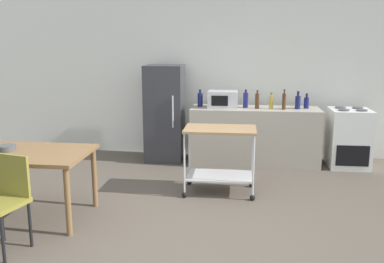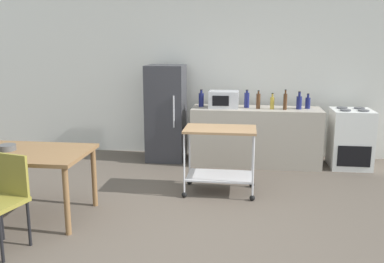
# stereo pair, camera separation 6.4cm
# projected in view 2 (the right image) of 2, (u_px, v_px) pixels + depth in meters

# --- Properties ---
(ground_plane) EXTENTS (12.00, 12.00, 0.00)m
(ground_plane) POSITION_uv_depth(u_px,v_px,m) (171.00, 231.00, 4.39)
(ground_plane) COLOR brown
(back_wall) EXTENTS (8.40, 0.12, 2.90)m
(back_wall) POSITION_uv_depth(u_px,v_px,m) (203.00, 70.00, 7.19)
(back_wall) COLOR silver
(back_wall) RESTS_ON ground_plane
(kitchen_counter) EXTENTS (2.00, 0.64, 0.90)m
(kitchen_counter) POSITION_uv_depth(u_px,v_px,m) (255.00, 136.00, 6.71)
(kitchen_counter) COLOR #A89E8E
(kitchen_counter) RESTS_ON ground_plane
(dining_table) EXTENTS (1.50, 0.90, 0.75)m
(dining_table) POSITION_uv_depth(u_px,v_px,m) (19.00, 158.00, 4.63)
(dining_table) COLOR brown
(dining_table) RESTS_ON ground_plane
(chair_olive) EXTENTS (0.49, 0.49, 0.89)m
(chair_olive) POSITION_uv_depth(u_px,v_px,m) (4.00, 196.00, 3.93)
(chair_olive) COLOR olive
(chair_olive) RESTS_ON ground_plane
(stove_oven) EXTENTS (0.60, 0.61, 0.92)m
(stove_oven) POSITION_uv_depth(u_px,v_px,m) (350.00, 138.00, 6.54)
(stove_oven) COLOR white
(stove_oven) RESTS_ON ground_plane
(refrigerator) EXTENTS (0.60, 0.63, 1.55)m
(refrigerator) POSITION_uv_depth(u_px,v_px,m) (166.00, 113.00, 6.91)
(refrigerator) COLOR #333338
(refrigerator) RESTS_ON ground_plane
(kitchen_cart) EXTENTS (0.91, 0.57, 0.85)m
(kitchen_cart) POSITION_uv_depth(u_px,v_px,m) (220.00, 149.00, 5.40)
(kitchen_cart) COLOR #A37A51
(kitchen_cart) RESTS_ON ground_plane
(bottle_wine) EXTENTS (0.08, 0.08, 0.27)m
(bottle_wine) POSITION_uv_depth(u_px,v_px,m) (201.00, 99.00, 6.75)
(bottle_wine) COLOR navy
(bottle_wine) RESTS_ON kitchen_counter
(microwave) EXTENTS (0.46, 0.35, 0.26)m
(microwave) POSITION_uv_depth(u_px,v_px,m) (224.00, 99.00, 6.64)
(microwave) COLOR silver
(microwave) RESTS_ON kitchen_counter
(bottle_olive_oil) EXTENTS (0.08, 0.08, 0.28)m
(bottle_olive_oil) POSITION_uv_depth(u_px,v_px,m) (247.00, 100.00, 6.64)
(bottle_olive_oil) COLOR navy
(bottle_olive_oil) RESTS_ON kitchen_counter
(bottle_soy_sauce) EXTENTS (0.06, 0.06, 0.28)m
(bottle_soy_sauce) POSITION_uv_depth(u_px,v_px,m) (258.00, 101.00, 6.54)
(bottle_soy_sauce) COLOR #4C2D19
(bottle_soy_sauce) RESTS_ON kitchen_counter
(bottle_hot_sauce) EXTENTS (0.06, 0.06, 0.25)m
(bottle_hot_sauce) POSITION_uv_depth(u_px,v_px,m) (272.00, 103.00, 6.49)
(bottle_hot_sauce) COLOR gold
(bottle_hot_sauce) RESTS_ON kitchen_counter
(bottle_soda) EXTENTS (0.06, 0.06, 0.31)m
(bottle_soda) POSITION_uv_depth(u_px,v_px,m) (285.00, 101.00, 6.44)
(bottle_soda) COLOR #4C2D19
(bottle_soda) RESTS_ON kitchen_counter
(bottle_sparkling_water) EXTENTS (0.08, 0.08, 0.27)m
(bottle_sparkling_water) POSITION_uv_depth(u_px,v_px,m) (299.00, 102.00, 6.49)
(bottle_sparkling_water) COLOR navy
(bottle_sparkling_water) RESTS_ON kitchen_counter
(bottle_sesame_oil) EXTENTS (0.08, 0.08, 0.23)m
(bottle_sesame_oil) POSITION_uv_depth(u_px,v_px,m) (308.00, 103.00, 6.55)
(bottle_sesame_oil) COLOR navy
(bottle_sesame_oil) RESTS_ON kitchen_counter
(fruit_bowl) EXTENTS (0.19, 0.19, 0.06)m
(fruit_bowl) POSITION_uv_depth(u_px,v_px,m) (7.00, 148.00, 4.64)
(fruit_bowl) COLOR #4C4C4C
(fruit_bowl) RESTS_ON dining_table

